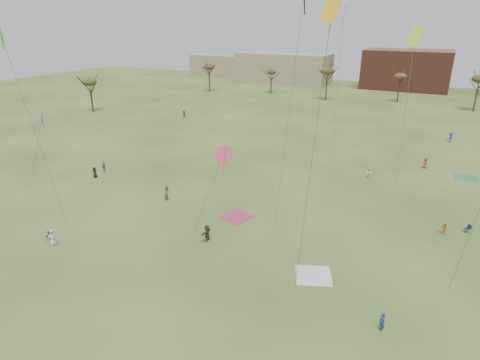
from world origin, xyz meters
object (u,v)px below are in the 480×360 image
at_px(flyer_near_right, 382,322).
at_px(camp_chair_left, 49,237).
at_px(camp_chair_right, 467,230).
at_px(flyer_near_left, 52,238).

distance_m(flyer_near_right, camp_chair_left, 31.86).
bearing_deg(flyer_near_right, camp_chair_right, 126.83).
xyz_separation_m(camp_chair_left, camp_chair_right, (37.53, 20.68, 0.00)).
bearing_deg(flyer_near_left, camp_chair_right, -20.28).
height_order(flyer_near_right, camp_chair_left, flyer_near_right).
xyz_separation_m(flyer_near_right, camp_chair_left, (-31.80, -1.86, -0.49)).
bearing_deg(camp_chair_left, flyer_near_right, -11.66).
height_order(flyer_near_right, camp_chair_right, flyer_near_right).
height_order(flyer_near_left, camp_chair_left, flyer_near_left).
bearing_deg(flyer_near_right, camp_chair_left, -122.87).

